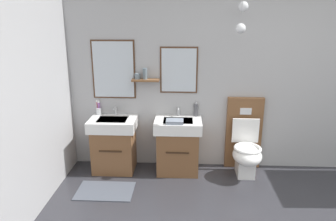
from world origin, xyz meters
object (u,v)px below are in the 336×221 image
Objects in this scene: soap_dispenser at (196,110)px; folded_hand_towel at (175,122)px; vanity_sink_left at (114,143)px; toothbrush_cup at (99,110)px; vanity_sink_right at (178,144)px; toilet at (245,146)px.

folded_hand_towel is (-0.28, -0.31, -0.07)m from soap_dispenser.
soap_dispenser is 0.92× the size of folded_hand_towel.
soap_dispenser is (1.10, 0.17, 0.44)m from vanity_sink_left.
folded_hand_towel is (1.05, -0.30, -0.04)m from toothbrush_cup.
vanity_sink_left is 1.20m from soap_dispenser.
vanity_sink_right is 3.62× the size of soap_dispenser.
toothbrush_cup reaches higher than soap_dispenser.
vanity_sink_right is 3.54× the size of toothbrush_cup.
vanity_sink_left is at bearing 170.37° from folded_hand_towel.
toothbrush_cup is at bearing 171.58° from vanity_sink_right.
vanity_sink_left is 0.91m from folded_hand_towel.
soap_dispenser is at bearing 48.23° from folded_hand_towel.
vanity_sink_right is (0.86, 0.00, 0.00)m from vanity_sink_left.
toilet reaches higher than soap_dispenser.
toothbrush_cup is (-0.23, 0.16, 0.41)m from vanity_sink_left.
toothbrush_cup reaches higher than folded_hand_towel.
toothbrush_cup is at bearing -179.59° from soap_dispenser.
toilet is 2.04m from toothbrush_cup.
vanity_sink_left is at bearing -171.18° from soap_dispenser.
toilet is at bearing -0.00° from vanity_sink_left.
vanity_sink_right is at bearing -8.42° from toothbrush_cup.
vanity_sink_right is at bearing 0.00° from vanity_sink_left.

